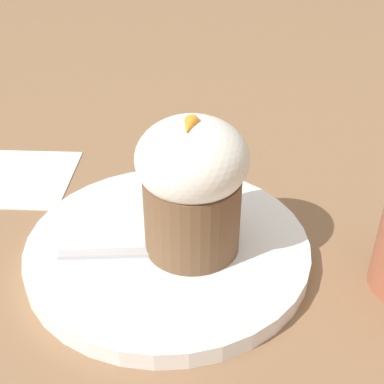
% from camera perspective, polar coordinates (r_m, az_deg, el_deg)
% --- Properties ---
extents(ground_plane, '(4.00, 4.00, 0.00)m').
position_cam_1_polar(ground_plane, '(0.48, -2.57, -6.77)').
color(ground_plane, '#846042').
extents(dessert_plate, '(0.25, 0.25, 0.02)m').
position_cam_1_polar(dessert_plate, '(0.48, -2.59, -6.04)').
color(dessert_plate, white).
rests_on(dessert_plate, ground_plane).
extents(carrot_cake, '(0.09, 0.09, 0.12)m').
position_cam_1_polar(carrot_cake, '(0.43, -0.00, 0.81)').
color(carrot_cake, brown).
rests_on(carrot_cake, dessert_plate).
extents(spoon, '(0.06, 0.13, 0.01)m').
position_cam_1_polar(spoon, '(0.46, -2.74, -6.29)').
color(spoon, '#B7B7BC').
rests_on(spoon, dessert_plate).
extents(paper_napkin, '(0.14, 0.12, 0.00)m').
position_cam_1_polar(paper_napkin, '(0.61, -17.38, 1.49)').
color(paper_napkin, white).
rests_on(paper_napkin, ground_plane).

